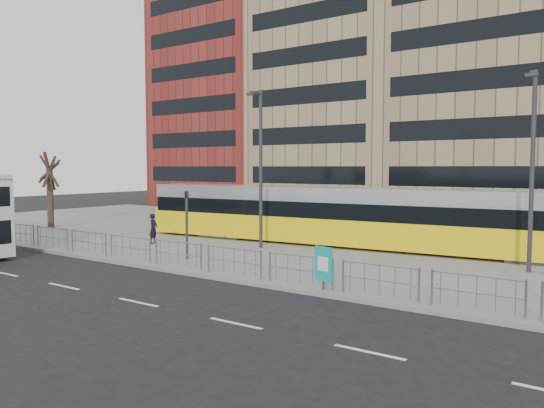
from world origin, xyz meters
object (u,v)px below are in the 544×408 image
Objects in this scene: tram at (362,218)px; traffic_light_west at (187,216)px; bare_tree at (49,151)px; lamp_post_east at (532,163)px; pedestrian at (153,229)px; ad_panel at (323,265)px; lamp_post_west at (260,162)px.

traffic_light_west is (-4.95, -7.82, 0.42)m from tram.
traffic_light_west is at bearing -13.16° from bare_tree.
traffic_light_west is at bearing -157.31° from lamp_post_east.
pedestrian is at bearing 131.51° from traffic_light_west.
tram is 17.81× the size of ad_panel.
lamp_post_east reaches higher than pedestrian.
lamp_post_west is at bearing -175.92° from lamp_post_east.
ad_panel is 9.61m from lamp_post_east.
lamp_post_west is 1.12× the size of bare_tree.
tram is 9.26m from traffic_light_west.
lamp_post_west reaches higher than traffic_light_west.
tram is 22.40m from bare_tree.
bare_tree is (-16.79, 3.92, 3.34)m from traffic_light_west.
lamp_post_west is (0.72, 4.66, 2.45)m from traffic_light_west.
bare_tree reaches higher than traffic_light_west.
lamp_post_west is at bearing -89.62° from pedestrian.
pedestrian is (-9.93, -5.27, -0.73)m from tram.
pedestrian is 0.21× the size of lamp_post_east.
traffic_light_west reaches higher than ad_panel.
lamp_post_west is (5.70, 2.11, 3.60)m from pedestrian.
bare_tree is (-11.81, 1.37, 4.49)m from pedestrian.
bare_tree reaches higher than pedestrian.
traffic_light_west is (-8.03, 1.71, 1.11)m from ad_panel.
lamp_post_east is at bearing 69.44° from ad_panel.
tram is at bearing -81.95° from pedestrian.
pedestrian is 0.20× the size of lamp_post_west.
lamp_post_east is at bearing 4.08° from lamp_post_west.
lamp_post_west is at bearing 154.25° from ad_panel.
lamp_post_east is (5.25, 7.26, 3.48)m from ad_panel.
traffic_light_west is at bearing -126.74° from tram.
lamp_post_east reaches higher than tram.
traffic_light_west is 5.31m from lamp_post_west.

